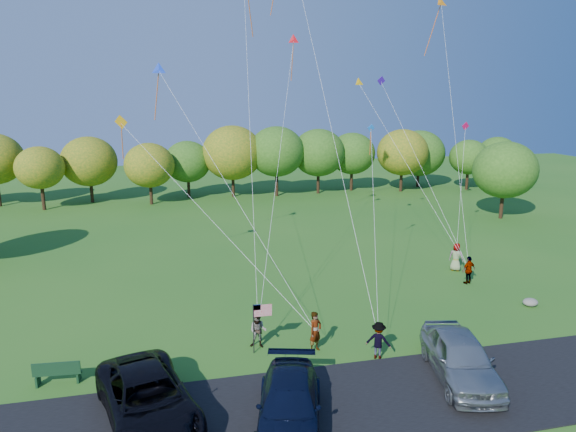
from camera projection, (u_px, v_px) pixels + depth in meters
name	position (u px, v px, depth m)	size (l,w,h in m)	color
ground	(336.00, 354.00, 23.83)	(140.00, 140.00, 0.00)	#28611B
asphalt_lane	(368.00, 402.00, 20.03)	(44.00, 6.00, 0.06)	black
treeline	(242.00, 160.00, 57.32)	(76.29, 28.02, 8.20)	#382514
minivan_dark	(148.00, 399.00, 18.68)	(2.93, 6.36, 1.77)	black
minivan_navy	(289.00, 405.00, 18.40)	(2.29, 5.62, 1.63)	black
minivan_silver	(460.00, 357.00, 21.44)	(2.27, 5.65, 1.93)	#91969A
flyer_a	(315.00, 332.00, 23.90)	(0.71, 0.47, 1.94)	#4C4C59
flyer_b	(258.00, 331.00, 24.28)	(0.82, 0.64, 1.69)	#4C4C59
flyer_c	(378.00, 340.00, 23.25)	(1.13, 0.65, 1.75)	#4C4C59
flyer_d	(469.00, 270.00, 32.48)	(1.06, 0.44, 1.81)	#4C4C59
flyer_e	(456.00, 257.00, 34.91)	(0.94, 0.61, 1.92)	#4C4C59
park_bench	(57.00, 372.00, 21.16)	(1.91, 0.54, 1.05)	#13341B
trash_barrel	(150.00, 370.00, 21.47)	(0.64, 0.64, 0.96)	blue
flag_assembly	(259.00, 316.00, 23.55)	(0.90, 0.58, 2.42)	black
boulder_near	(434.00, 336.00, 24.98)	(1.14, 0.89, 0.57)	gray
boulder_far	(530.00, 302.00, 29.16)	(0.87, 0.72, 0.45)	gray
kites_aloft	(300.00, 2.00, 34.24)	(25.38, 7.83, 14.35)	#F61B40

